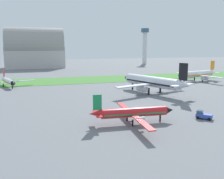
% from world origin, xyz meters
% --- Properties ---
extents(ground_plane, '(600.00, 600.00, 0.00)m').
position_xyz_m(ground_plane, '(0.00, 0.00, 0.00)').
color(ground_plane, slate).
extents(grass_taxiway_strip, '(360.00, 28.00, 0.08)m').
position_xyz_m(grass_taxiway_strip, '(0.00, 63.86, 0.04)').
color(grass_taxiway_strip, '#478438').
rests_on(grass_taxiway_strip, ground_plane).
extents(airplane_parked_jet_far, '(27.39, 27.74, 9.92)m').
position_xyz_m(airplane_parked_jet_far, '(49.88, 42.25, 3.57)').
color(airplane_parked_jet_far, white).
rests_on(airplane_parked_jet_far, ground_plane).
extents(airplane_taxiing_turboprop, '(22.05, 19.06, 6.81)m').
position_xyz_m(airplane_taxiing_turboprop, '(-39.09, 51.41, 2.49)').
color(airplane_taxiing_turboprop, silver).
rests_on(airplane_taxiing_turboprop, ground_plane).
extents(airplane_foreground_turboprop, '(19.65, 22.93, 6.87)m').
position_xyz_m(airplane_foreground_turboprop, '(-7.54, -12.51, 2.51)').
color(airplane_foreground_turboprop, red).
rests_on(airplane_foreground_turboprop, ground_plane).
extents(airplane_midfield_jet, '(32.45, 32.17, 11.86)m').
position_xyz_m(airplane_midfield_jet, '(13.19, 18.88, 4.27)').
color(airplane_midfield_jet, silver).
rests_on(airplane_midfield_jet, ground_plane).
extents(pushback_tug_near_gate, '(3.76, 3.87, 1.95)m').
position_xyz_m(pushback_tug_near_gate, '(9.80, -14.32, 0.91)').
color(pushback_tug_near_gate, '#334FB2').
rests_on(pushback_tug_near_gate, ground_plane).
extents(hangar_distant, '(46.13, 26.51, 32.86)m').
position_xyz_m(hangar_distant, '(-27.16, 152.70, 15.47)').
color(hangar_distant, '#BCB7B2').
rests_on(hangar_distant, ground_plane).
extents(control_tower, '(8.00, 8.00, 35.88)m').
position_xyz_m(control_tower, '(80.37, 170.77, 21.20)').
color(control_tower, silver).
rests_on(control_tower, ground_plane).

